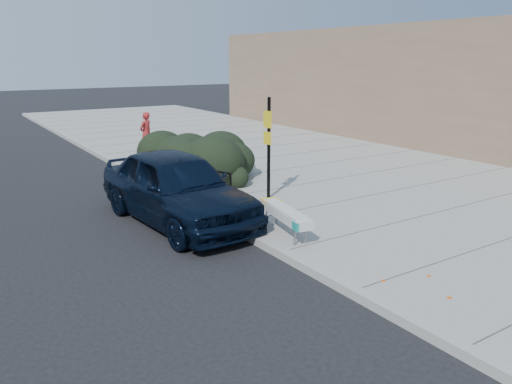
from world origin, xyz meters
TOP-DOWN VIEW (x-y plane):
  - ground at (0.00, 0.00)m, footprint 120.00×120.00m
  - sidewalk_near at (5.60, 5.00)m, footprint 11.20×50.00m
  - curb_near at (0.00, 5.00)m, footprint 0.22×50.00m
  - bench at (0.60, 0.80)m, footprint 0.74×1.88m
  - bike_rack at (0.60, 3.50)m, footprint 0.25×0.55m
  - sign_post at (1.87, 3.29)m, footprint 0.11×0.31m
  - hedge at (1.59, 7.00)m, footprint 3.90×5.12m
  - sedan_navy at (-0.80, 3.18)m, footprint 2.40×5.17m
  - pedestrian at (1.53, 11.15)m, footprint 0.71×0.63m

SIDE VIEW (x-z plane):
  - ground at x=0.00m, z-range 0.00..0.00m
  - sidewalk_near at x=5.60m, z-range 0.00..0.15m
  - curb_near at x=0.00m, z-range 0.00..0.17m
  - bench at x=0.60m, z-range 0.31..0.87m
  - bike_rack at x=0.60m, z-range 0.24..1.09m
  - sedan_navy at x=-0.80m, z-range 0.00..1.71m
  - pedestrian at x=1.53m, z-range 0.15..1.78m
  - hedge at x=1.59m, z-range 0.15..1.87m
  - sign_post at x=1.87m, z-range 0.33..3.00m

